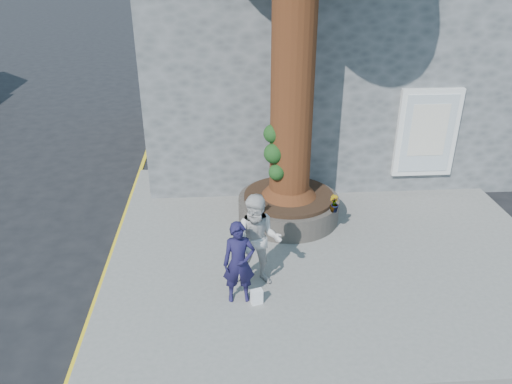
{
  "coord_description": "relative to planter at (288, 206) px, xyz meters",
  "views": [
    {
      "loc": [
        -0.64,
        -8.04,
        5.81
      ],
      "look_at": [
        -0.01,
        1.12,
        1.25
      ],
      "focal_mm": 35.0,
      "sensor_mm": 36.0,
      "label": 1
    }
  ],
  "objects": [
    {
      "name": "shopping_bag",
      "position": [
        -0.94,
        -3.03,
        -0.15
      ],
      "size": [
        0.23,
        0.17,
        0.28
      ],
      "primitive_type": "cube",
      "rotation": [
        0.0,
        0.0,
        0.29
      ],
      "color": "white",
      "rests_on": "pavement"
    },
    {
      "name": "woman",
      "position": [
        -0.88,
        -2.41,
        0.61
      ],
      "size": [
        0.97,
        0.82,
        1.8
      ],
      "primitive_type": "imported",
      "rotation": [
        0.0,
        0.0,
        -0.17
      ],
      "color": "beige",
      "rests_on": "pavement"
    },
    {
      "name": "plant_a",
      "position": [
        -0.74,
        -0.85,
        0.5
      ],
      "size": [
        0.22,
        0.16,
        0.39
      ],
      "primitive_type": "imported",
      "rotation": [
        0.0,
        0.0,
        0.11
      ],
      "color": "gray",
      "rests_on": "planter"
    },
    {
      "name": "plant_c",
      "position": [
        0.85,
        -0.85,
        0.47
      ],
      "size": [
        0.25,
        0.25,
        0.33
      ],
      "primitive_type": "imported",
      "rotation": [
        0.0,
        0.0,
        3.69
      ],
      "color": "gray",
      "rests_on": "planter"
    },
    {
      "name": "man",
      "position": [
        -1.24,
        -2.89,
        0.48
      ],
      "size": [
        0.58,
        0.39,
        1.55
      ],
      "primitive_type": "imported",
      "rotation": [
        0.0,
        0.0,
        0.04
      ],
      "color": "#181539",
      "rests_on": "pavement"
    },
    {
      "name": "stone_shop",
      "position": [
        1.7,
        5.2,
        2.75
      ],
      "size": [
        10.3,
        8.3,
        6.3
      ],
      "color": "#505355",
      "rests_on": "ground"
    },
    {
      "name": "ground",
      "position": [
        -0.8,
        -2.0,
        -0.41
      ],
      "size": [
        120.0,
        120.0,
        0.0
      ],
      "primitive_type": "plane",
      "color": "black",
      "rests_on": "ground"
    },
    {
      "name": "pavement",
      "position": [
        0.7,
        -1.0,
        -0.35
      ],
      "size": [
        9.0,
        8.0,
        0.12
      ],
      "primitive_type": "cube",
      "color": "slate",
      "rests_on": "ground"
    },
    {
      "name": "plant_d",
      "position": [
        -0.8,
        -0.85,
        0.45
      ],
      "size": [
        0.35,
        0.34,
        0.29
      ],
      "primitive_type": "imported",
      "rotation": [
        0.0,
        0.0,
        5.62
      ],
      "color": "gray",
      "rests_on": "planter"
    },
    {
      "name": "yellow_line",
      "position": [
        -3.85,
        -1.0,
        -0.41
      ],
      "size": [
        0.1,
        30.0,
        0.01
      ],
      "primitive_type": "cube",
      "color": "yellow",
      "rests_on": "ground"
    },
    {
      "name": "plant_b",
      "position": [
        0.85,
        -0.85,
        0.49
      ],
      "size": [
        0.27,
        0.28,
        0.36
      ],
      "primitive_type": "imported",
      "rotation": [
        0.0,
        0.0,
        2.18
      ],
      "color": "gray",
      "rests_on": "planter"
    },
    {
      "name": "planter",
      "position": [
        0.0,
        0.0,
        0.0
      ],
      "size": [
        2.3,
        2.3,
        0.6
      ],
      "color": "black",
      "rests_on": "pavement"
    }
  ]
}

